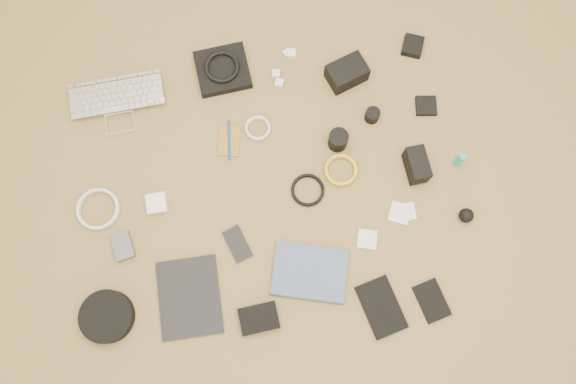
{
  "coord_description": "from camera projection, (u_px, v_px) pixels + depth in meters",
  "views": [
    {
      "loc": [
        -0.02,
        -0.5,
        1.96
      ],
      "look_at": [
        0.04,
        -0.01,
        0.02
      ],
      "focal_mm": 35.0,
      "sensor_mm": 36.0,
      "label": 1
    }
  ],
  "objects": [
    {
      "name": "lens_cleaner",
      "position": [
        460.0,
        160.0,
        2.01
      ],
      "size": [
        0.03,
        0.03,
        0.09
      ],
      "primitive_type": "cylinder",
      "rotation": [
        0.0,
        0.0,
        0.06
      ],
      "color": "#1BA9B4",
      "rests_on": "ground"
    },
    {
      "name": "lens_pouch",
      "position": [
        413.0,
        46.0,
        2.15
      ],
      "size": [
        0.1,
        0.11,
        0.03
      ],
      "primitive_type": "cube",
      "rotation": [
        0.0,
        0.0,
        -0.37
      ],
      "color": "black",
      "rests_on": "ground"
    },
    {
      "name": "filter_case_mid",
      "position": [
        400.0,
        213.0,
        2.0
      ],
      "size": [
        0.1,
        0.1,
        0.01
      ],
      "primitive_type": "cube",
      "rotation": [
        0.0,
        0.0,
        -0.41
      ],
      "color": "silver",
      "rests_on": "ground"
    },
    {
      "name": "headphone_pouch",
      "position": [
        223.0,
        70.0,
        2.12
      ],
      "size": [
        0.21,
        0.2,
        0.03
      ],
      "primitive_type": "cube",
      "rotation": [
        0.0,
        0.0,
        0.1
      ],
      "color": "black",
      "rests_on": "ground"
    },
    {
      "name": "charger_b",
      "position": [
        276.0,
        74.0,
        2.12
      ],
      "size": [
        0.03,
        0.03,
        0.03
      ],
      "primitive_type": "cube",
      "rotation": [
        0.0,
        0.0,
        -0.1
      ],
      "color": "white",
      "rests_on": "ground"
    },
    {
      "name": "paperback",
      "position": [
        307.0,
        300.0,
        1.92
      ],
      "size": [
        0.29,
        0.25,
        0.02
      ],
      "primitive_type": "imported",
      "rotation": [
        0.0,
        0.0,
        1.32
      ],
      "color": "#455576",
      "rests_on": "ground"
    },
    {
      "name": "notebook_black_b",
      "position": [
        432.0,
        301.0,
        1.93
      ],
      "size": [
        0.12,
        0.15,
        0.01
      ],
      "primitive_type": "cube",
      "rotation": [
        0.0,
        0.0,
        0.26
      ],
      "color": "black",
      "rests_on": "ground"
    },
    {
      "name": "charger_a",
      "position": [
        287.0,
        53.0,
        2.15
      ],
      "size": [
        0.03,
        0.03,
        0.02
      ],
      "primitive_type": "cube",
      "rotation": [
        0.0,
        0.0,
        0.41
      ],
      "color": "white",
      "rests_on": "ground"
    },
    {
      "name": "drive_case",
      "position": [
        259.0,
        318.0,
        1.9
      ],
      "size": [
        0.14,
        0.1,
        0.03
      ],
      "primitive_type": "cube",
      "rotation": [
        0.0,
        0.0,
        0.09
      ],
      "color": "black",
      "rests_on": "ground"
    },
    {
      "name": "notebook_black_a",
      "position": [
        381.0,
        307.0,
        1.92
      ],
      "size": [
        0.16,
        0.22,
        0.01
      ],
      "primitive_type": "cube",
      "rotation": [
        0.0,
        0.0,
        0.26
      ],
      "color": "black",
      "rests_on": "ground"
    },
    {
      "name": "dslr_camera",
      "position": [
        347.0,
        73.0,
        2.09
      ],
      "size": [
        0.17,
        0.14,
        0.08
      ],
      "primitive_type": "cube",
      "rotation": [
        0.0,
        0.0,
        0.36
      ],
      "color": "black",
      "rests_on": "ground"
    },
    {
      "name": "lens_a",
      "position": [
        338.0,
        140.0,
        2.03
      ],
      "size": [
        0.09,
        0.09,
        0.08
      ],
      "primitive_type": "cylinder",
      "rotation": [
        0.0,
        0.0,
        -0.43
      ],
      "color": "black",
      "rests_on": "ground"
    },
    {
      "name": "cable_white_b",
      "position": [
        99.0,
        209.0,
        2.0
      ],
      "size": [
        0.16,
        0.16,
        0.01
      ],
      "primitive_type": "torus",
      "rotation": [
        0.0,
        0.0,
        -0.08
      ],
      "color": "silver",
      "rests_on": "ground"
    },
    {
      "name": "cable_yellow",
      "position": [
        341.0,
        171.0,
        2.04
      ],
      "size": [
        0.15,
        0.15,
        0.01
      ],
      "primitive_type": "torus",
      "rotation": [
        0.0,
        0.0,
        -0.25
      ],
      "color": "gold",
      "rests_on": "ground"
    },
    {
      "name": "headphones",
      "position": [
        222.0,
        67.0,
        2.1
      ],
      "size": [
        0.14,
        0.14,
        0.02
      ],
      "primitive_type": "torus",
      "rotation": [
        0.0,
        0.0,
        -0.02
      ],
      "color": "black",
      "rests_on": "headphone_pouch"
    },
    {
      "name": "power_brick",
      "position": [
        157.0,
        204.0,
        2.0
      ],
      "size": [
        0.08,
        0.08,
        0.03
      ],
      "primitive_type": "cube",
      "rotation": [
        0.0,
        0.0,
        0.06
      ],
      "color": "white",
      "rests_on": "ground"
    },
    {
      "name": "pen_blue",
      "position": [
        229.0,
        140.0,
        2.06
      ],
      "size": [
        0.02,
        0.15,
        0.01
      ],
      "primitive_type": "cylinder",
      "rotation": [
        1.57,
        0.0,
        -0.09
      ],
      "color": "#1436A2",
      "rests_on": "notebook_olive"
    },
    {
      "name": "battery_charger",
      "position": [
        123.0,
        246.0,
        1.96
      ],
      "size": [
        0.08,
        0.11,
        0.03
      ],
      "primitive_type": "cube",
      "rotation": [
        0.0,
        0.0,
        0.21
      ],
      "color": "#515055",
      "rests_on": "ground"
    },
    {
      "name": "cable_white_a",
      "position": [
        258.0,
        129.0,
        2.08
      ],
      "size": [
        0.12,
        0.12,
        0.01
      ],
      "primitive_type": "torus",
      "rotation": [
        0.0,
        0.0,
        -0.36
      ],
      "color": "silver",
      "rests_on": "ground"
    },
    {
      "name": "notebook_olive",
      "position": [
        229.0,
        141.0,
        2.07
      ],
      "size": [
        0.1,
        0.13,
        0.01
      ],
      "primitive_type": "cube",
      "rotation": [
        0.0,
        0.0,
        -0.18
      ],
      "color": "olive",
      "rests_on": "ground"
    },
    {
      "name": "filter_case_right",
      "position": [
        406.0,
        212.0,
        2.0
      ],
      "size": [
        0.07,
        0.07,
        0.01
      ],
      "primitive_type": "cube",
      "rotation": [
        0.0,
        0.0,
        0.06
      ],
      "color": "silver",
      "rests_on": "ground"
    },
    {
      "name": "laptop",
      "position": [
        119.0,
        108.0,
        2.09
      ],
      "size": [
        0.37,
        0.27,
        0.03
      ],
      "primitive_type": "imported",
      "rotation": [
        0.0,
        0.0,
        0.07
      ],
      "color": "silver",
      "rests_on": "ground"
    },
    {
      "name": "phone",
      "position": [
        237.0,
        244.0,
        1.97
      ],
      "size": [
        0.1,
        0.14,
        0.01
      ],
      "primitive_type": "cube",
      "rotation": [
        0.0,
        0.0,
        0.35
      ],
      "color": "black",
      "rests_on": "ground"
    },
    {
      "name": "tablet",
      "position": [
        189.0,
        297.0,
        1.93
      ],
      "size": [
        0.21,
        0.27,
        0.01
      ],
      "primitive_type": "cube",
      "rotation": [
        0.0,
        0.0,
        0.02
      ],
      "color": "black",
      "rests_on": "ground"
    },
    {
      "name": "filter_case_left",
      "position": [
        367.0,
        239.0,
        1.98
      ],
      "size": [
        0.08,
        0.08,
        0.01
      ],
      "primitive_type": "cube",
      "rotation": [
        0.0,
        0.0,
        -0.26
      ],
      "color": "silver",
      "rests_on": "ground"
    },
    {
      "name": "card_reader",
      "position": [
        426.0,
        106.0,
        2.1
      ],
      "size": [
        0.08,
        0.08,
        0.02
      ],
      "primitive_type": "cube",
      "rotation": [
        0.0,
        0.0,
        -0.12
      ],
      "color": "black",
      "rests_on": "ground"
    },
    {
      "name": "cable_black",
      "position": [
        308.0,
        190.0,
        2.02
      ],
      "size": [
        0.16,
        0.16,
        0.01
      ],
      "primitive_type": "torus",
      "rotation": [
        0.0,
        0.0,
        -0.39
      ],
      "color": "black",
      "rests_on": "ground"
    },
    {
      "name": "air_blower",
      "position": [
        466.0,
        215.0,
        1.98
      ],
      "size": [
        0.06,
        0.06,
        0.05
      ],
      "primitive_type": "sphere",
      "rotation": [
        0.0,
        0.0,
        0.12
      ],
      "color": "black",
      "rests_on": "ground"
    },
    {
      "name": "charger_c",
      "position": [
        291.0,
        54.0,
        2.14
      ],
      "size": [
        0.03,
        0.03,
        0.03
      ],
      "primitive_type": "cube",
      "rotation": [
        0.0,
        0.0,
        0.0
      ],
      "color": "white",
      "rests_on": "ground"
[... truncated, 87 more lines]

